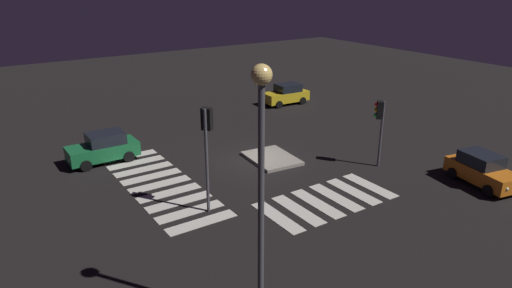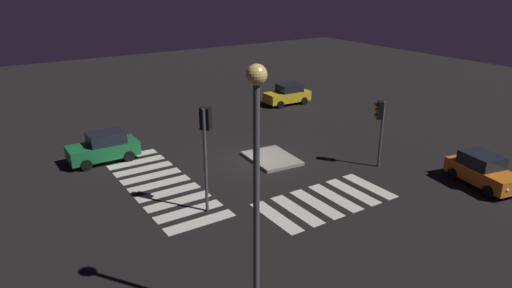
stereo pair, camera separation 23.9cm
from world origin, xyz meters
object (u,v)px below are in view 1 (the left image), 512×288
object	(u,v)px
traffic_light_east	(207,134)
street_lamp	(261,159)
car_orange	(482,170)
traffic_light_north	(380,117)
car_green	(103,148)
traffic_island	(272,158)
car_yellow	(286,94)

from	to	relation	value
traffic_light_east	street_lamp	xyz separation A→B (m)	(7.21, -2.12, 1.78)
car_orange	traffic_light_north	xyz separation A→B (m)	(-4.61, -2.63, 2.03)
traffic_light_north	traffic_light_east	xyz separation A→B (m)	(-0.56, -10.10, 0.79)
street_lamp	car_green	bearing A→B (deg)	-179.58
car_orange	traffic_light_east	distance (m)	14.02
car_green	street_lamp	world-z (taller)	street_lamp
traffic_island	traffic_light_east	size ratio (longest dim) A/B	0.71
car_green	street_lamp	bearing A→B (deg)	89.99
traffic_light_north	street_lamp	distance (m)	14.15
traffic_island	car_yellow	size ratio (longest dim) A/B	0.88
car_green	traffic_island	bearing A→B (deg)	147.52
car_yellow	traffic_light_north	size ratio (longest dim) A/B	1.04
traffic_light_north	street_lamp	bearing A→B (deg)	69.15
car_orange	street_lamp	distance (m)	15.67
traffic_island	car_green	world-z (taller)	car_green
traffic_light_north	car_green	bearing A→B (deg)	4.55
car_green	car_orange	world-z (taller)	car_green
traffic_island	car_orange	xyz separation A→B (m)	(8.54, 6.90, 0.70)
car_green	car_orange	distance (m)	20.21
traffic_island	car_green	distance (m)	9.54
traffic_light_east	street_lamp	size ratio (longest dim) A/B	0.60
car_green	traffic_light_north	bearing A→B (deg)	143.53
car_orange	car_yellow	bearing A→B (deg)	-172.44
car_green	car_yellow	world-z (taller)	car_green
traffic_light_north	car_orange	bearing A→B (deg)	160.24
traffic_island	car_yellow	distance (m)	12.34
traffic_island	traffic_light_east	world-z (taller)	traffic_light_east
car_green	traffic_light_east	world-z (taller)	traffic_light_east
car_green	street_lamp	xyz separation A→B (m)	(15.62, 0.12, 4.56)
traffic_island	traffic_light_east	distance (m)	7.60
car_yellow	street_lamp	distance (m)	25.94
traffic_light_east	car_green	bearing A→B (deg)	67.85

